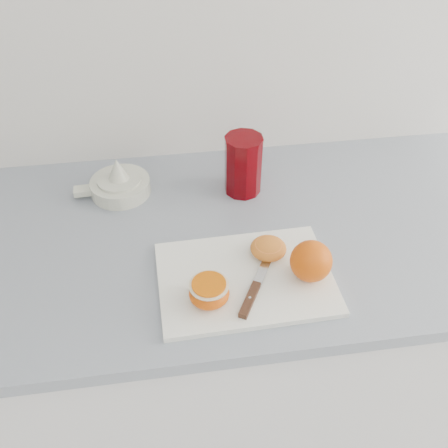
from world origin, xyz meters
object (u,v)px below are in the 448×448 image
Objects in this scene: counter at (228,349)px; cutting_board at (245,278)px; half_orange at (209,292)px; citrus_juicer at (119,184)px; red_tumbler at (243,167)px.

counter is 7.55× the size of cutting_board.
citrus_juicer reaches higher than half_orange.
half_orange is at bearing -65.53° from citrus_juicer.
half_orange is at bearing -146.90° from cutting_board.
half_orange is 0.42× the size of citrus_juicer.
citrus_juicer is (-0.24, 0.31, 0.02)m from cutting_board.
cutting_board is 4.49× the size of half_orange.
cutting_board is at bearing -98.70° from red_tumbler.
red_tumbler reaches higher than counter.
cutting_board is at bearing -52.53° from citrus_juicer.
half_orange is at bearing -109.65° from red_tumbler.
cutting_board is 0.29m from red_tumbler.
cutting_board reaches higher than counter.
red_tumbler reaches higher than half_orange.
cutting_board is 0.39m from citrus_juicer.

